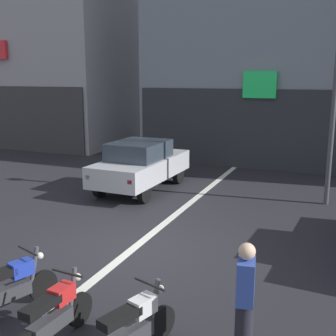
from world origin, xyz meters
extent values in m
plane|color=#232328|center=(0.00, 0.00, 0.00)|extent=(120.00, 120.00, 0.00)
cube|color=silver|center=(0.00, 6.00, 0.00)|extent=(0.20, 18.00, 0.01)
cube|color=#373739|center=(-11.99, 9.01, 1.60)|extent=(9.56, 0.10, 3.20)
cube|color=gray|center=(0.07, 12.91, 5.92)|extent=(8.91, 7.39, 11.85)
cube|color=#292C30|center=(0.07, 9.16, 1.60)|extent=(8.55, 0.10, 3.20)
cube|color=#1EE566|center=(0.89, 9.09, 3.37)|extent=(1.30, 0.16, 1.04)
cylinder|color=black|center=(-2.73, 5.79, 0.32)|extent=(0.20, 0.65, 0.64)
cylinder|color=black|center=(-1.18, 5.74, 0.32)|extent=(0.20, 0.65, 0.64)
cylinder|color=black|center=(-2.81, 3.19, 0.32)|extent=(0.20, 0.65, 0.64)
cylinder|color=black|center=(-1.26, 3.14, 0.32)|extent=(0.20, 0.65, 0.64)
cube|color=#B7BABF|center=(-1.99, 4.46, 0.75)|extent=(1.88, 4.15, 0.66)
cube|color=#2D3842|center=(-2.00, 4.31, 1.36)|extent=(1.61, 2.01, 0.56)
cube|color=red|center=(-2.76, 2.47, 0.80)|extent=(0.14, 0.06, 0.12)
cube|color=red|center=(-1.35, 2.42, 0.80)|extent=(0.14, 0.06, 0.12)
cylinder|color=#47474C|center=(3.74, 5.11, 3.14)|extent=(0.14, 0.14, 6.29)
cylinder|color=black|center=(-0.41, -2.56, 0.26)|extent=(0.24, 0.51, 0.52)
cube|color=#38383D|center=(-0.61, -3.15, 0.37)|extent=(0.43, 0.76, 0.22)
cube|color=#233DB7|center=(-0.53, -2.91, 0.70)|extent=(0.33, 0.41, 0.24)
cylinder|color=#4C4C51|center=(-0.46, -2.70, 0.63)|extent=(0.14, 0.25, 0.70)
cylinder|color=black|center=(-0.48, -2.78, 0.95)|extent=(0.53, 0.22, 0.04)
sphere|color=silver|center=(-0.41, -2.58, 0.80)|extent=(0.12, 0.12, 0.12)
cylinder|color=black|center=(0.60, -2.97, 0.26)|extent=(0.11, 0.52, 0.52)
cube|color=#38383D|center=(0.55, -3.59, 0.37)|extent=(0.26, 0.75, 0.22)
cube|color=black|center=(0.53, -3.75, 0.72)|extent=(0.27, 0.62, 0.12)
cube|color=red|center=(0.57, -3.33, 0.70)|extent=(0.25, 0.38, 0.24)
cylinder|color=#4C4C51|center=(0.59, -3.12, 0.63)|extent=(0.09, 0.24, 0.70)
cylinder|color=black|center=(0.58, -3.20, 0.95)|extent=(0.55, 0.08, 0.04)
sphere|color=silver|center=(0.60, -2.99, 0.80)|extent=(0.12, 0.12, 0.12)
cylinder|color=black|center=(1.88, -2.83, 0.26)|extent=(0.23, 0.52, 0.52)
cube|color=#38383D|center=(1.68, -3.42, 0.37)|extent=(0.43, 0.76, 0.22)
cube|color=black|center=(1.63, -3.57, 0.72)|extent=(0.40, 0.64, 0.12)
cube|color=silver|center=(1.77, -3.18, 0.70)|extent=(0.32, 0.41, 0.24)
cylinder|color=#4C4C51|center=(1.84, -2.97, 0.63)|extent=(0.14, 0.25, 0.70)
cylinder|color=black|center=(1.81, -3.05, 0.95)|extent=(0.53, 0.21, 0.04)
sphere|color=silver|center=(1.88, -2.85, 0.80)|extent=(0.12, 0.12, 0.12)
cylinder|color=#23232D|center=(3.07, -2.84, 0.43)|extent=(0.24, 0.24, 0.86)
cube|color=#334CA5|center=(3.07, -2.84, 1.15)|extent=(0.28, 0.39, 0.58)
sphere|color=beige|center=(3.07, -2.84, 1.56)|extent=(0.22, 0.22, 0.22)
camera|label=1|loc=(4.07, -7.83, 3.72)|focal=45.53mm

